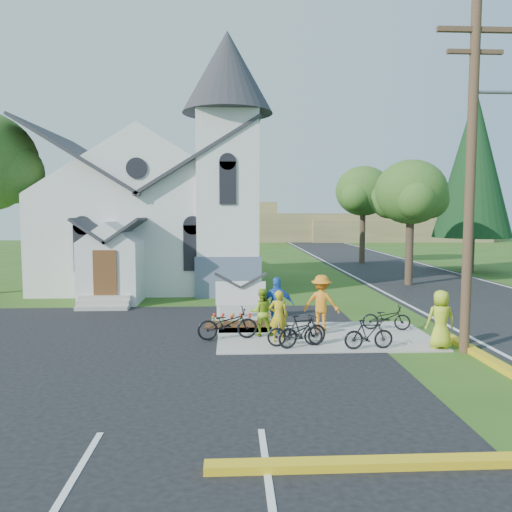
{
  "coord_description": "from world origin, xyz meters",
  "views": [
    {
      "loc": [
        -1.55,
        -15.58,
        4.11
      ],
      "look_at": [
        -0.52,
        5.0,
        2.31
      ],
      "focal_mm": 35.0,
      "sensor_mm": 36.0,
      "label": 1
    }
  ],
  "objects": [
    {
      "name": "ground",
      "position": [
        0.0,
        0.0,
        0.0
      ],
      "size": [
        120.0,
        120.0,
        0.0
      ],
      "primitive_type": "plane",
      "color": "#2E5117",
      "rests_on": "ground"
    },
    {
      "name": "distant_hills",
      "position": [
        3.36,
        56.33,
        2.17
      ],
      "size": [
        61.0,
        10.0,
        5.6
      ],
      "color": "olive",
      "rests_on": "ground"
    },
    {
      "name": "bike_4",
      "position": [
        3.82,
        1.2,
        0.48
      ],
      "size": [
        1.71,
        0.84,
        0.86
      ],
      "primitive_type": "imported",
      "rotation": [
        0.0,
        0.0,
        1.4
      ],
      "color": "black",
      "rests_on": "sidewalk"
    },
    {
      "name": "cyclist_2",
      "position": [
        -0.02,
        0.81,
        1.01
      ],
      "size": [
        1.15,
        0.52,
        1.92
      ],
      "primitive_type": "imported",
      "rotation": [
        0.0,
        0.0,
        3.19
      ],
      "color": "blue",
      "rests_on": "sidewalk"
    },
    {
      "name": "cyclist_0",
      "position": [
        -0.08,
        -0.22,
        0.87
      ],
      "size": [
        0.62,
        0.43,
        1.64
      ],
      "primitive_type": "imported",
      "rotation": [
        0.0,
        0.0,
        3.08
      ],
      "color": "gold",
      "rests_on": "sidewalk"
    },
    {
      "name": "church",
      "position": [
        -5.48,
        12.48,
        5.25
      ],
      "size": [
        12.35,
        12.0,
        13.0
      ],
      "color": "silver",
      "rests_on": "ground"
    },
    {
      "name": "flower_bed",
      "position": [
        -1.2,
        2.3,
        0.04
      ],
      "size": [
        2.6,
        1.1,
        0.07
      ],
      "primitive_type": "cube",
      "color": "#37200F",
      "rests_on": "ground"
    },
    {
      "name": "bike_2",
      "position": [
        0.38,
        -0.74,
        0.5
      ],
      "size": [
        1.76,
        0.72,
        0.9
      ],
      "primitive_type": "imported",
      "rotation": [
        0.0,
        0.0,
        1.64
      ],
      "color": "black",
      "rests_on": "sidewalk"
    },
    {
      "name": "sidewalk",
      "position": [
        1.5,
        0.5,
        0.03
      ],
      "size": [
        7.0,
        4.0,
        0.05
      ],
      "primitive_type": "cube",
      "color": "gray",
      "rests_on": "ground"
    },
    {
      "name": "church_sign",
      "position": [
        -1.2,
        3.2,
        1.03
      ],
      "size": [
        2.2,
        0.4,
        1.7
      ],
      "color": "gray",
      "rests_on": "ground"
    },
    {
      "name": "cyclist_3",
      "position": [
        1.55,
        1.26,
        1.01
      ],
      "size": [
        1.42,
        1.12,
        1.92
      ],
      "primitive_type": "imported",
      "rotation": [
        0.0,
        0.0,
        2.77
      ],
      "color": "orange",
      "rests_on": "sidewalk"
    },
    {
      "name": "cyclist_1",
      "position": [
        -0.56,
        0.62,
        0.84
      ],
      "size": [
        0.78,
        0.62,
        1.57
      ],
      "primitive_type": "imported",
      "rotation": [
        0.0,
        0.0,
        3.11
      ],
      "color": "#8DB421",
      "rests_on": "sidewalk"
    },
    {
      "name": "tree_road_mid",
      "position": [
        9.0,
        24.0,
        5.78
      ],
      "size": [
        4.4,
        4.4,
        7.8
      ],
      "color": "#36271D",
      "rests_on": "ground"
    },
    {
      "name": "utility_pole",
      "position": [
        5.36,
        -1.5,
        5.4
      ],
      "size": [
        3.45,
        0.28,
        10.0
      ],
      "color": "#453322",
      "rests_on": "ground"
    },
    {
      "name": "tree_road_near",
      "position": [
        8.5,
        12.0,
        5.21
      ],
      "size": [
        4.0,
        4.0,
        7.05
      ],
      "color": "#36271D",
      "rests_on": "ground"
    },
    {
      "name": "bike_3",
      "position": [
        2.53,
        -1.2,
        0.5
      ],
      "size": [
        1.51,
        0.51,
        0.9
      ],
      "primitive_type": "imported",
      "rotation": [
        0.0,
        0.0,
        1.63
      ],
      "color": "black",
      "rests_on": "sidewalk"
    },
    {
      "name": "cyclist_4",
      "position": [
        4.7,
        -1.2,
        0.93
      ],
      "size": [
        0.86,
        0.56,
        1.76
      ],
      "primitive_type": "imported",
      "rotation": [
        0.0,
        0.0,
        3.14
      ],
      "color": "#B3C525",
      "rests_on": "sidewalk"
    },
    {
      "name": "parking_lot",
      "position": [
        -7.0,
        -2.0,
        0.01
      ],
      "size": [
        20.0,
        16.0,
        0.02
      ],
      "primitive_type": "cube",
      "color": "black",
      "rests_on": "ground"
    },
    {
      "name": "road",
      "position": [
        10.0,
        15.0,
        0.01
      ],
      "size": [
        8.0,
        90.0,
        0.02
      ],
      "primitive_type": "cube",
      "color": "black",
      "rests_on": "ground"
    },
    {
      "name": "bike_1",
      "position": [
        0.59,
        -0.86,
        0.55
      ],
      "size": [
        1.71,
        1.07,
        0.99
      ],
      "primitive_type": "imported",
      "rotation": [
        0.0,
        0.0,
        1.96
      ],
      "color": "black",
      "rests_on": "sidewalk"
    },
    {
      "name": "conifer",
      "position": [
        15.0,
        18.0,
        7.39
      ],
      "size": [
        5.2,
        5.2,
        12.4
      ],
      "color": "#36271D",
      "rests_on": "ground"
    },
    {
      "name": "bike_0",
      "position": [
        -1.68,
        0.17,
        0.56
      ],
      "size": [
        2.02,
        0.99,
        1.02
      ],
      "primitive_type": "imported",
      "rotation": [
        0.0,
        0.0,
        1.74
      ],
      "color": "black",
      "rests_on": "sidewalk"
    }
  ]
}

